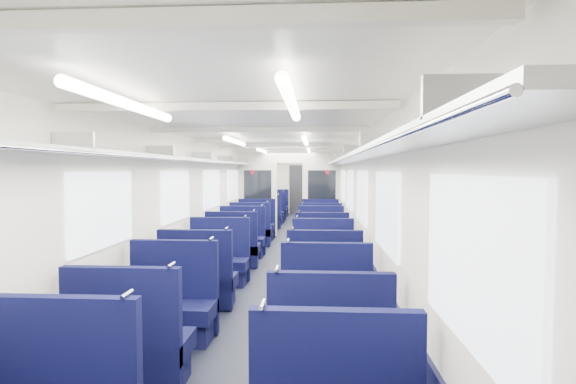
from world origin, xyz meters
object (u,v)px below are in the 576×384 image
object	(u,v)px
seat_15	(321,240)
seat_11	(323,265)
seat_16	(251,232)
end_door	(299,189)
seat_8	(198,283)
seat_13	(322,251)
seat_14	(242,241)
seat_10	(218,263)
seat_19	(320,227)
seat_18	(256,227)
bulkhead	(290,191)
seat_12	(233,249)
seat_6	(171,309)
seat_26	(276,208)
seat_9	(324,283)
seat_22	(270,214)
seat_27	(319,209)
seat_7	(327,314)
seat_21	(320,219)
seat_20	(266,218)
seat_4	(129,349)
seat_25	(319,211)
seat_17	(321,233)
seat_24	(273,211)
seat_5	(330,358)
seat_23	(319,215)

from	to	relation	value
seat_15	seat_11	bearing A→B (deg)	-90.00
seat_16	end_door	bearing A→B (deg)	84.03
seat_8	seat_13	size ratio (longest dim) A/B	1.00
seat_11	seat_13	world-z (taller)	same
seat_11	seat_14	bearing A→B (deg)	126.15
seat_8	seat_10	size ratio (longest dim) A/B	1.00
end_door	seat_19	distance (m)	6.99
seat_11	seat_18	bearing A→B (deg)	109.98
seat_11	seat_19	world-z (taller)	same
bulkhead	seat_12	distance (m)	4.15
seat_6	seat_26	world-z (taller)	same
end_door	seat_13	size ratio (longest dim) A/B	1.85
seat_9	seat_22	bearing A→B (deg)	100.41
seat_11	seat_27	distance (m)	10.08
seat_18	seat_22	bearing A→B (deg)	90.00
seat_7	seat_13	bearing A→B (deg)	90.00
end_door	seat_21	bearing A→B (deg)	-80.40
seat_19	seat_20	xyz separation A→B (m)	(-1.66, 2.10, 0.00)
seat_4	seat_7	bearing A→B (deg)	31.19
seat_13	seat_9	bearing A→B (deg)	-90.00
seat_4	seat_15	world-z (taller)	same
bulkhead	seat_12	world-z (taller)	bulkhead
end_door	seat_14	size ratio (longest dim) A/B	1.85
seat_9	seat_25	size ratio (longest dim) A/B	1.00
seat_17	seat_27	bearing A→B (deg)	90.00
seat_9	seat_17	distance (m)	4.57
seat_14	seat_21	size ratio (longest dim) A/B	1.00
seat_24	seat_19	bearing A→B (deg)	-68.88
seat_4	seat_8	distance (m)	2.17
seat_7	seat_27	world-z (taller)	same
seat_5	seat_19	distance (m)	8.03
seat_23	seat_8	bearing A→B (deg)	-100.54
seat_27	seat_8	bearing A→B (deg)	-98.39
seat_5	seat_18	distance (m)	8.16
seat_19	seat_25	size ratio (longest dim) A/B	1.00
seat_17	seat_18	world-z (taller)	same
seat_5	seat_8	size ratio (longest dim) A/B	1.00
seat_15	seat_14	bearing A→B (deg)	-174.49
seat_8	seat_17	distance (m)	4.92
seat_11	seat_24	bearing A→B (deg)	100.57
seat_4	seat_15	size ratio (longest dim) A/B	1.00
end_door	seat_14	distance (m)	9.30
seat_7	seat_11	distance (m)	2.34
seat_5	seat_23	xyz separation A→B (m)	(0.00, 11.17, 0.00)
end_door	seat_11	size ratio (longest dim) A/B	1.85
seat_16	seat_25	size ratio (longest dim) A/B	1.00
seat_15	seat_13	bearing A→B (deg)	-90.00
seat_23	seat_21	bearing A→B (deg)	-90.00
seat_8	seat_15	world-z (taller)	same
seat_7	seat_25	bearing A→B (deg)	90.00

